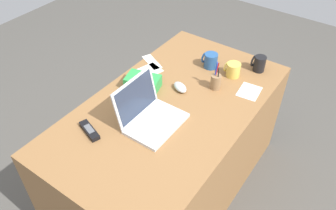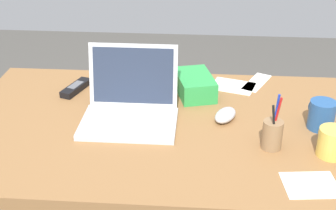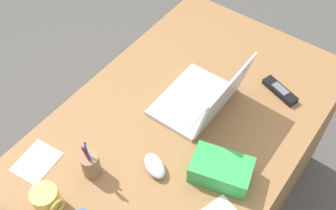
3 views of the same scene
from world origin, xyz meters
name	(u,v)px [view 2 (image 2 of 3)]	position (x,y,z in m)	size (l,w,h in m)	color
desk	(179,208)	(0.00, 0.00, 0.36)	(1.49, 0.84, 0.72)	olive
laptop	(130,107)	(-0.17, 0.02, 0.77)	(0.31, 0.27, 0.23)	silver
computer_mouse	(225,115)	(0.15, 0.04, 0.74)	(0.06, 0.11, 0.04)	silver
coffee_mug_tall	(321,114)	(0.46, 0.01, 0.77)	(0.08, 0.10, 0.10)	#26518C
coffee_mug_spare	(332,142)	(0.46, -0.15, 0.77)	(0.09, 0.10, 0.09)	#E0BC4C
cordless_phone	(76,88)	(-0.41, 0.22, 0.73)	(0.09, 0.16, 0.03)	black
pen_holder	(272,134)	(0.28, -0.12, 0.77)	(0.06, 0.06, 0.18)	olive
snack_bag	(195,85)	(0.04, 0.23, 0.76)	(0.12, 0.20, 0.08)	green
paper_note_near_laptop	(257,82)	(0.28, 0.35, 0.72)	(0.06, 0.18, 0.00)	white
paper_note_left	(311,185)	(0.37, -0.30, 0.72)	(0.15, 0.12, 0.00)	white
paper_note_right	(233,86)	(0.19, 0.31, 0.72)	(0.16, 0.12, 0.00)	white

